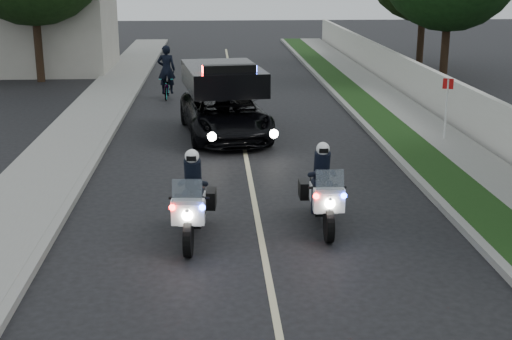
% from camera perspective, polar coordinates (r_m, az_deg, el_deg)
% --- Properties ---
extents(ground, '(120.00, 120.00, 0.00)m').
position_cam_1_polar(ground, '(11.61, 1.25, -9.94)').
color(ground, black).
rests_on(ground, ground).
extents(curb_right, '(0.20, 60.00, 0.15)m').
position_cam_1_polar(curb_right, '(21.58, 9.93, 2.46)').
color(curb_right, gray).
rests_on(curb_right, ground).
extents(grass_verge, '(1.20, 60.00, 0.16)m').
position_cam_1_polar(grass_verge, '(21.75, 11.72, 2.48)').
color(grass_verge, '#193814').
rests_on(grass_verge, ground).
extents(sidewalk_right, '(1.40, 60.00, 0.16)m').
position_cam_1_polar(sidewalk_right, '(22.13, 14.98, 2.50)').
color(sidewalk_right, gray).
rests_on(sidewalk_right, ground).
extents(property_wall, '(0.22, 60.00, 1.50)m').
position_cam_1_polar(property_wall, '(22.33, 17.54, 4.18)').
color(property_wall, beige).
rests_on(property_wall, ground).
extents(curb_left, '(0.20, 60.00, 0.15)m').
position_cam_1_polar(curb_left, '(21.24, -12.15, 2.12)').
color(curb_left, gray).
rests_on(curb_left, ground).
extents(sidewalk_left, '(2.00, 60.00, 0.16)m').
position_cam_1_polar(sidewalk_left, '(21.43, -15.06, 2.06)').
color(sidewalk_left, gray).
rests_on(sidewalk_left, ground).
extents(building_far, '(8.00, 6.00, 7.00)m').
position_cam_1_polar(building_far, '(37.54, -18.08, 12.98)').
color(building_far, '#A8A396').
rests_on(building_far, ground).
extents(lane_marking, '(0.12, 50.00, 0.01)m').
position_cam_1_polar(lane_marking, '(21.03, -1.02, 2.15)').
color(lane_marking, '#BFB78C').
rests_on(lane_marking, ground).
extents(police_moto_left, '(0.87, 2.12, 1.77)m').
position_cam_1_polar(police_moto_left, '(13.85, -5.11, -5.53)').
color(police_moto_left, white).
rests_on(police_moto_left, ground).
extents(police_moto_right, '(0.73, 2.05, 1.74)m').
position_cam_1_polar(police_moto_right, '(14.50, 5.37, -4.52)').
color(police_moto_right, white).
rests_on(police_moto_right, ground).
extents(police_suv, '(3.06, 5.46, 2.52)m').
position_cam_1_polar(police_suv, '(22.04, -2.52, 2.78)').
color(police_suv, black).
rests_on(police_suv, ground).
extents(bicycle, '(0.58, 1.64, 0.86)m').
position_cam_1_polar(bicycle, '(28.65, -7.20, 5.81)').
color(bicycle, black).
rests_on(bicycle, ground).
extents(cyclist, '(0.71, 0.48, 1.92)m').
position_cam_1_polar(cyclist, '(28.65, -7.20, 5.81)').
color(cyclist, black).
rests_on(cyclist, ground).
extents(sign_post, '(0.41, 0.41, 2.03)m').
position_cam_1_polar(sign_post, '(21.80, 14.99, 2.09)').
color(sign_post, red).
rests_on(sign_post, ground).
extents(tree_right_d, '(7.26, 7.26, 10.66)m').
position_cam_1_polar(tree_right_d, '(33.40, 14.90, 6.87)').
color(tree_right_d, '#153913').
rests_on(tree_right_d, ground).
extents(tree_right_e, '(7.25, 7.25, 10.49)m').
position_cam_1_polar(tree_right_e, '(39.22, 13.10, 8.31)').
color(tree_right_e, black).
rests_on(tree_right_e, ground).
extents(tree_left_near, '(7.19, 7.19, 11.71)m').
position_cam_1_polar(tree_left_near, '(34.07, -17.03, 6.88)').
color(tree_left_near, '#183612').
rests_on(tree_left_near, ground).
extents(tree_left_far, '(8.13, 8.13, 11.35)m').
position_cam_1_polar(tree_left_far, '(40.61, -15.61, 8.40)').
color(tree_left_far, '#1B3410').
rests_on(tree_left_far, ground).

